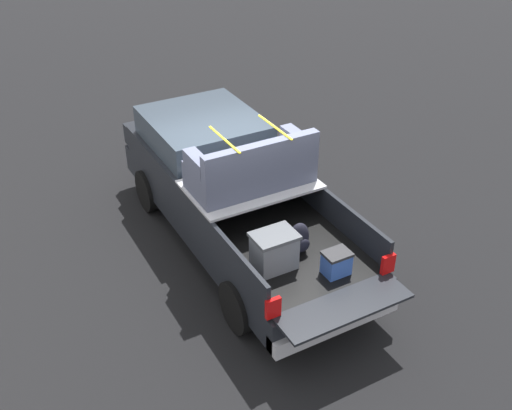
% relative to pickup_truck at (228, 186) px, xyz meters
% --- Properties ---
extents(ground_plane, '(40.00, 40.00, 0.00)m').
position_rel_pickup_truck_xyz_m(ground_plane, '(-0.35, -0.00, -0.94)').
color(ground_plane, black).
extents(pickup_truck, '(6.05, 2.06, 2.23)m').
position_rel_pickup_truck_xyz_m(pickup_truck, '(0.00, 0.00, 0.00)').
color(pickup_truck, black).
rests_on(pickup_truck, ground_plane).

